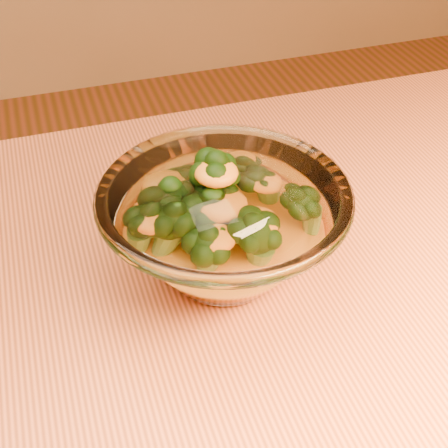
# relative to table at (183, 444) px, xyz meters

# --- Properties ---
(table) EXTENTS (1.20, 0.80, 0.75)m
(table) POSITION_rel_table_xyz_m (0.00, 0.00, 0.00)
(table) COLOR #D46B3F
(table) RESTS_ON ground
(glass_bowl) EXTENTS (0.22, 0.22, 0.10)m
(glass_bowl) POSITION_rel_table_xyz_m (0.07, 0.10, 0.15)
(glass_bowl) COLOR white
(glass_bowl) RESTS_ON table
(cheese_sauce) EXTENTS (0.13, 0.13, 0.04)m
(cheese_sauce) POSITION_rel_table_xyz_m (0.07, 0.10, 0.13)
(cheese_sauce) COLOR orange
(cheese_sauce) RESTS_ON glass_bowl
(broccoli_heap) EXTENTS (0.17, 0.13, 0.08)m
(broccoli_heap) POSITION_rel_table_xyz_m (0.06, 0.11, 0.16)
(broccoli_heap) COLOR black
(broccoli_heap) RESTS_ON cheese_sauce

